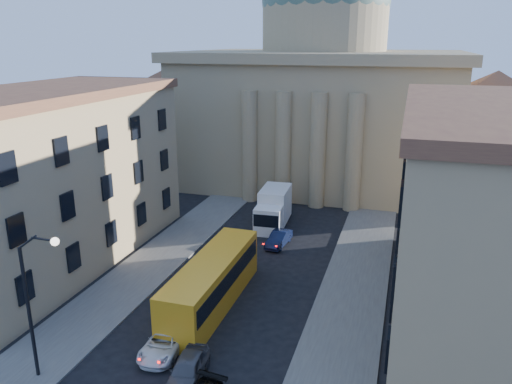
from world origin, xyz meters
TOP-DOWN VIEW (x-y plane):
  - sidewalk_left at (-8.50, 18.00)m, footprint 5.00×60.00m
  - sidewalk_right at (8.50, 18.00)m, footprint 5.00×60.00m
  - church at (0.00, 55.47)m, footprint 68.02×28.76m
  - building_left at (-17.00, 22.00)m, footprint 11.60×26.60m
  - building_right at (17.00, 22.00)m, footprint 11.60×26.60m
  - street_lamp at (-6.97, 8.00)m, footprint 2.62×0.44m
  - car_left_mid at (-1.69, 12.29)m, footprint 2.51×4.82m
  - car_right_far at (0.80, 10.18)m, footprint 2.22×4.50m
  - car_right_distant at (0.80, 30.44)m, footprint 1.80×4.16m
  - city_bus at (-1.02, 18.46)m, footprint 2.95×12.56m
  - box_truck at (-1.09, 35.38)m, footprint 3.06×6.94m

SIDE VIEW (x-z plane):
  - sidewalk_left at x=-8.50m, z-range 0.00..0.15m
  - sidewalk_right at x=8.50m, z-range 0.00..0.15m
  - car_left_mid at x=-1.69m, z-range 0.00..1.30m
  - car_right_distant at x=0.80m, z-range 0.00..1.33m
  - car_right_far at x=0.80m, z-range 0.00..1.48m
  - box_truck at x=-1.09m, z-range -0.10..3.63m
  - city_bus at x=-1.02m, z-range 0.13..3.67m
  - street_lamp at x=-6.97m, z-range 0.87..9.70m
  - building_left at x=-17.00m, z-range 0.07..14.77m
  - building_right at x=17.00m, z-range 0.07..14.77m
  - church at x=0.00m, z-range -6.42..30.18m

